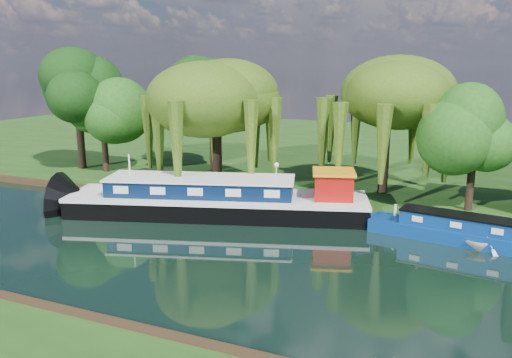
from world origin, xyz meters
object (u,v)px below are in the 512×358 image
at_px(dutch_barge, 219,200).
at_px(narrowboat, 477,234).
at_px(white_cruiser, 486,250).
at_px(red_dinghy, 117,199).

bearing_deg(dutch_barge, narrowboat, -15.15).
distance_m(narrowboat, white_cruiser, 1.01).
relative_size(dutch_barge, red_dinghy, 6.06).
bearing_deg(red_dinghy, dutch_barge, -84.01).
xyz_separation_m(red_dinghy, white_cruiser, (24.89, -0.79, 0.00)).
bearing_deg(narrowboat, dutch_barge, -169.41).
height_order(dutch_barge, narrowboat, dutch_barge).
distance_m(red_dinghy, white_cruiser, 24.91).
xyz_separation_m(dutch_barge, narrowboat, (15.61, 0.46, -0.41)).
height_order(narrowboat, white_cruiser, narrowboat).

